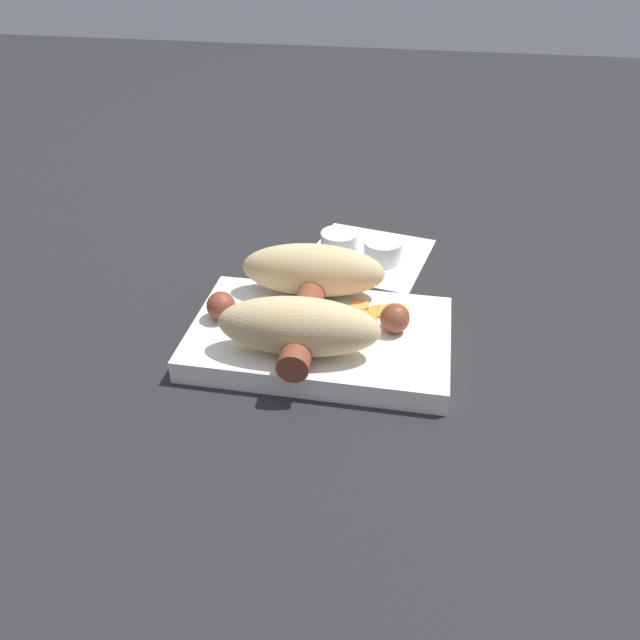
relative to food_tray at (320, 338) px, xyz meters
name	(u,v)px	position (x,y,z in m)	size (l,w,h in m)	color
ground_plane	(320,347)	(0.00, 0.00, -0.01)	(3.00, 3.00, 0.00)	#232326
food_tray	(320,338)	(0.00, 0.00, 0.00)	(0.26, 0.16, 0.02)	white
bread_roll	(306,296)	(0.02, -0.01, 0.04)	(0.16, 0.17, 0.06)	#DBBC84
sausage	(307,312)	(0.01, 0.00, 0.03)	(0.21, 0.18, 0.03)	brown
pickled_veggies	(375,313)	(-0.05, -0.03, 0.01)	(0.07, 0.06, 0.00)	orange
napkin	(368,255)	(-0.03, -0.20, -0.01)	(0.17, 0.17, 0.00)	white
condiment_cup_near	(383,253)	(-0.05, -0.19, 0.00)	(0.05, 0.05, 0.03)	white
condiment_cup_far	(339,244)	(0.01, -0.21, 0.00)	(0.05, 0.05, 0.03)	white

